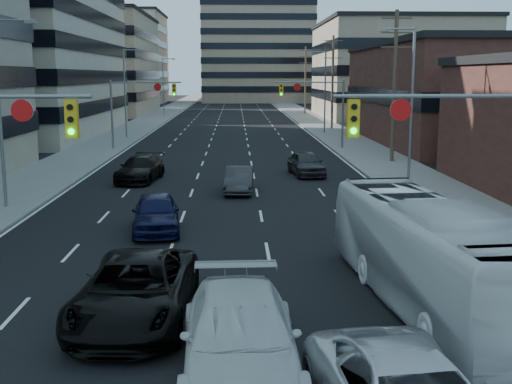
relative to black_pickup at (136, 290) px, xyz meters
The scene contains 26 objects.
road_surface 124.65m from the black_pickup, 89.08° to the left, with size 18.00×300.00×0.02m, color black.
sidewalk_left 125.00m from the black_pickup, 94.36° to the left, with size 5.00×300.00×0.15m, color slate.
sidewalk_right 125.36m from the black_pickup, 83.82° to the left, with size 5.00×300.00×0.15m, color slate.
office_left_far 97.42m from the black_pickup, 103.09° to the left, with size 20.00×30.00×16.00m, color gray.
storefront_right_mid 51.78m from the black_pickup, 59.78° to the left, with size 20.00×30.00×9.00m, color #472119.
office_right_far 87.15m from the black_pickup, 71.91° to the left, with size 22.00×28.00×14.00m, color gray.
bg_block_left 137.43m from the black_pickup, 100.93° to the left, with size 24.00×24.00×20.00m, color #ADA089.
bg_block_right 129.29m from the black_pickup, 74.74° to the left, with size 22.00×22.00×12.00m, color gray.
signal_near_right 10.41m from the black_pickup, 15.54° to the left, with size 6.59×0.33×6.00m.
signal_far_left 40.18m from the black_pickup, 98.16° to the left, with size 6.09×0.33×6.00m.
signal_far_right 40.94m from the black_pickup, 76.27° to the left, with size 6.09×0.33×6.00m.
utility_pole_block 34.12m from the black_pickup, 65.13° to the left, with size 2.20×0.28×11.00m.
utility_pole_midblock 62.47m from the black_pickup, 76.82° to the left, with size 2.20×0.28×11.00m.
utility_pole_distant 91.87m from the black_pickup, 81.10° to the left, with size 2.20×0.28×11.00m.
streetlight_left_near 17.36m from the black_pickup, 119.68° to the left, with size 2.03×0.22×9.00m.
streetlight_left_mid 50.50m from the black_pickup, 99.54° to the left, with size 2.03×0.22×9.00m.
streetlight_left_far 85.15m from the black_pickup, 95.63° to the left, with size 2.03×0.22×9.00m.
streetlight_right_near 23.57m from the black_pickup, 57.85° to the left, with size 2.03×0.22×9.00m.
streetlight_right_far 56.17m from the black_pickup, 77.27° to the left, with size 2.03×0.22×9.00m.
black_pickup is the anchor object (origin of this frame).
white_van 4.26m from the black_pickup, 50.34° to the right, with size 2.49×6.12×1.77m, color silver.
transit_bus 8.07m from the black_pickup, ahead, with size 2.54×10.85×3.02m, color silver.
sedan_blue 9.88m from the black_pickup, 93.87° to the left, with size 1.88×4.68×1.59m, color black.
sedan_grey_center 18.99m from the black_pickup, 81.42° to the left, with size 1.49×4.28×1.41m, color #2F2F31.
sedan_black_far 23.04m from the black_pickup, 97.98° to the left, with size 2.16×5.31×1.54m, color black.
sedan_grey_right 25.79m from the black_pickup, 73.79° to the left, with size 1.87×4.64×1.58m, color #2C2C2E.
Camera 1 is at (0.64, -10.80, 6.40)m, focal length 45.00 mm.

